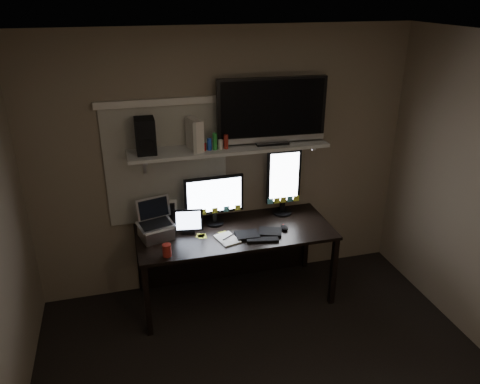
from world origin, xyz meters
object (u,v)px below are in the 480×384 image
object	(u,v)px
speaker	(145,136)
desk	(232,241)
tablet	(188,221)
cup	(167,250)
monitor_portrait	(283,182)
mouse	(284,228)
tv	(272,111)
monitor_landscape	(214,200)
keyboard	(259,234)
game_console	(195,134)
laptop	(155,221)

from	to	relation	value
speaker	desk	bearing A→B (deg)	-6.25
tablet	cup	distance (m)	0.43
monitor_portrait	mouse	xyz separation A→B (m)	(-0.10, -0.33, -0.32)
tv	cup	bearing A→B (deg)	-152.77
desk	tablet	distance (m)	0.51
monitor_landscape	keyboard	size ratio (longest dim) A/B	1.28
mouse	monitor_portrait	bearing A→B (deg)	74.54
desk	monitor_landscape	bearing A→B (deg)	156.81
mouse	speaker	world-z (taller)	speaker
game_console	laptop	bearing A→B (deg)	-174.18
monitor_landscape	mouse	bearing A→B (deg)	-27.16
keyboard	mouse	distance (m)	0.26
monitor_landscape	keyboard	world-z (taller)	monitor_landscape
monitor_portrait	cup	bearing A→B (deg)	-156.25
desk	laptop	xyz separation A→B (m)	(-0.71, -0.08, 0.35)
monitor_portrait	game_console	distance (m)	1.02
monitor_landscape	monitor_portrait	size ratio (longest dim) A/B	0.83
monitor_landscape	tablet	xyz separation A→B (m)	(-0.27, -0.11, -0.13)
keyboard	game_console	size ratio (longest dim) A/B	1.57
monitor_portrait	game_console	bearing A→B (deg)	-176.74
monitor_landscape	mouse	distance (m)	0.70
keyboard	game_console	xyz separation A→B (m)	(-0.49, 0.33, 0.87)
tablet	game_console	size ratio (longest dim) A/B	0.95
keyboard	tv	xyz separation A→B (m)	(0.21, 0.33, 1.03)
game_console	monitor_portrait	bearing A→B (deg)	-11.80
keyboard	mouse	world-z (taller)	mouse
game_console	speaker	xyz separation A→B (m)	(-0.42, 0.02, 0.01)
laptop	game_console	world-z (taller)	game_console
game_console	monitor_landscape	bearing A→B (deg)	-16.01
desk	mouse	size ratio (longest dim) A/B	17.86
mouse	game_console	bearing A→B (deg)	160.22
keyboard	game_console	distance (m)	1.06
laptop	game_console	xyz separation A→B (m)	(0.40, 0.15, 0.72)
cup	keyboard	bearing A→B (deg)	9.75
speaker	mouse	bearing A→B (deg)	-14.02
laptop	tv	size ratio (longest dim) A/B	0.35
monitor_landscape	speaker	distance (m)	0.87
laptop	game_console	distance (m)	0.84
desk	tablet	size ratio (longest dim) A/B	6.83
game_console	speaker	world-z (taller)	speaker
laptop	speaker	bearing A→B (deg)	79.11
cup	mouse	bearing A→B (deg)	9.45
monitor_portrait	speaker	xyz separation A→B (m)	(-1.27, -0.02, 0.57)
desk	tv	xyz separation A→B (m)	(0.39, 0.07, 1.22)
mouse	tablet	world-z (taller)	tablet
mouse	laptop	distance (m)	1.18
tv	speaker	bearing A→B (deg)	-177.92
desk	mouse	world-z (taller)	mouse
monitor_portrait	keyboard	size ratio (longest dim) A/B	1.55
desk	monitor_landscape	xyz separation A→B (m)	(-0.15, 0.07, 0.42)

